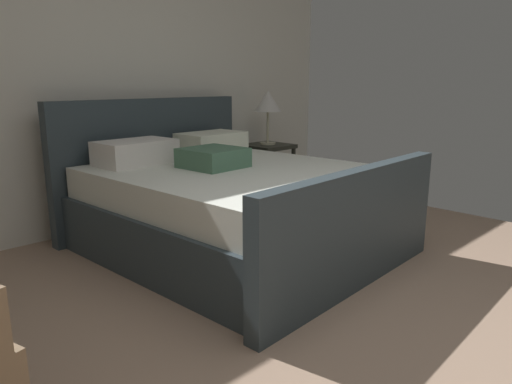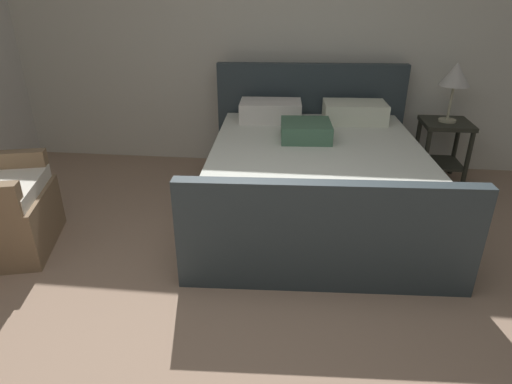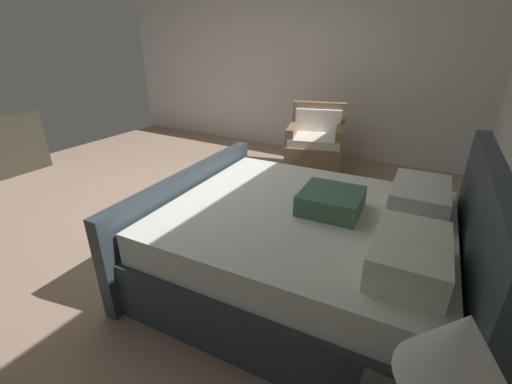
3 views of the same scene
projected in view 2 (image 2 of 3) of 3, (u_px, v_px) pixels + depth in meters
name	position (u px, v px, depth m)	size (l,w,h in m)	color
ground_plane	(219.00, 378.00, 2.14)	(5.40, 5.96, 0.02)	#9D7F68
wall_back	(272.00, 33.00, 4.31)	(5.52, 0.12, 2.67)	silver
bed	(314.00, 174.00, 3.59)	(1.95, 2.21, 1.09)	#2F3A40
nightstand_right	(443.00, 141.00, 4.18)	(0.44, 0.44, 0.60)	#2A2C23
table_lamp_right	(456.00, 76.00, 3.91)	(0.27, 0.27, 0.54)	#B7B293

